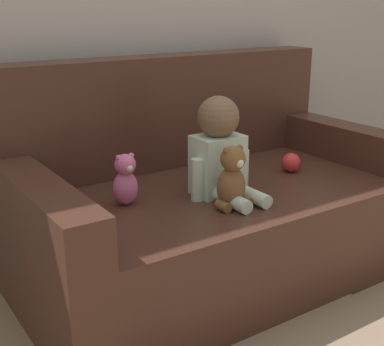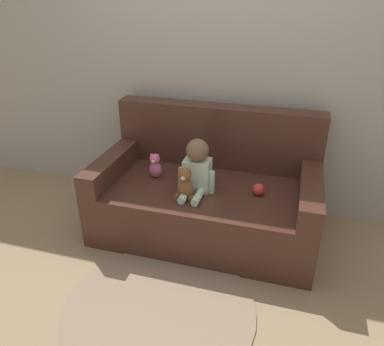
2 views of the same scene
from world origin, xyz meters
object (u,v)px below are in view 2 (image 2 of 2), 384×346
plush_toy_side (155,166)px  toy_ball (259,189)px  couch (208,193)px  person_baby (197,168)px  teddy_bear_brown (185,184)px

plush_toy_side → toy_ball: plush_toy_side is taller
couch → toy_ball: (0.42, -0.11, 0.16)m
couch → person_baby: 0.35m
toy_ball → teddy_bear_brown: bearing=-158.4°
couch → toy_ball: 0.46m
couch → toy_ball: couch is taller
person_baby → couch: bearing=73.5°
person_baby → teddy_bear_brown: (-0.05, -0.14, -0.07)m
teddy_bear_brown → person_baby: bearing=71.3°
teddy_bear_brown → plush_toy_side: teddy_bear_brown is taller
person_baby → teddy_bear_brown: person_baby is taller
plush_toy_side → toy_ball: (0.85, -0.05, -0.06)m
person_baby → toy_ball: bearing=7.4°
couch → plush_toy_side: 0.49m
teddy_bear_brown → couch: bearing=72.5°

